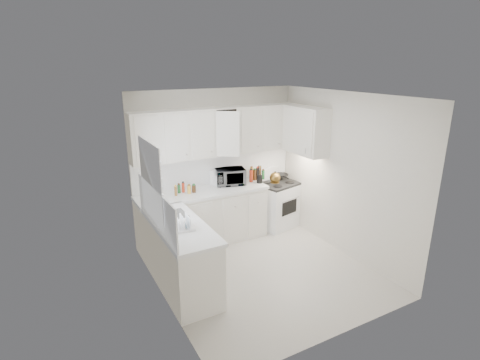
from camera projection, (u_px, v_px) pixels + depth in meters
floor at (262, 271)px, 5.63m from camera, size 3.20×3.20×0.00m
ceiling at (266, 95)px, 4.85m from camera, size 3.20×3.20×0.00m
wall_back at (216, 164)px, 6.58m from camera, size 3.00×0.00×3.00m
wall_front at (345, 234)px, 3.90m from camera, size 3.00×0.00×3.00m
wall_left at (160, 209)px, 4.55m from camera, size 0.00×3.20×3.20m
wall_right at (344, 175)px, 5.92m from camera, size 0.00×3.20×3.20m
window_blinds at (152, 182)px, 4.78m from camera, size 0.06×0.96×1.06m
lower_cabinets_back at (203, 218)px, 6.41m from camera, size 2.22×0.60×0.90m
lower_cabinets_left at (181, 258)px, 5.11m from camera, size 0.60×1.60×0.90m
countertop_back at (203, 192)px, 6.25m from camera, size 2.24×0.64×0.05m
countertop_left at (180, 226)px, 4.98m from camera, size 0.64×1.62×0.05m
backsplash_back at (216, 168)px, 6.59m from camera, size 2.98×0.02×0.55m
backsplash_left at (156, 209)px, 4.75m from camera, size 0.02×1.60×0.55m
upper_cabinets_back at (220, 155)px, 6.38m from camera, size 3.00×0.33×0.80m
upper_cabinets_right at (304, 153)px, 6.47m from camera, size 0.33×0.90×0.80m
sink at (171, 207)px, 5.23m from camera, size 0.42×0.38×0.30m
stove at (278, 198)px, 7.04m from camera, size 0.84×0.74×1.11m
tea_kettle at (275, 177)px, 6.68m from camera, size 0.30×0.28×0.22m
frying_pan at (281, 174)px, 7.13m from camera, size 0.33×0.48×0.04m
microwave at (230, 175)px, 6.55m from camera, size 0.57×0.40×0.35m
rice_cooker at (222, 179)px, 6.51m from camera, size 0.23×0.23×0.22m
paper_towel at (213, 177)px, 6.53m from camera, size 0.12×0.12×0.27m
utensil_crock at (260, 174)px, 6.62m from camera, size 0.13×0.13×0.33m
dish_rack at (179, 222)px, 4.79m from camera, size 0.39×0.31×0.20m
spice_left_0 at (174, 189)px, 6.13m from camera, size 0.06×0.06×0.13m
spice_left_1 at (180, 190)px, 6.08m from camera, size 0.06×0.06×0.13m
spice_left_2 at (182, 188)px, 6.19m from camera, size 0.06×0.06×0.13m
spice_left_3 at (189, 189)px, 6.15m from camera, size 0.06×0.06×0.13m
spice_left_4 at (191, 187)px, 6.26m from camera, size 0.06×0.06×0.13m
sauce_right_0 at (248, 175)px, 6.80m from camera, size 0.06×0.06×0.19m
sauce_right_1 at (252, 176)px, 6.78m from camera, size 0.06×0.06×0.19m
sauce_right_2 at (253, 174)px, 6.85m from camera, size 0.06×0.06×0.19m
sauce_right_3 at (257, 175)px, 6.83m from camera, size 0.06×0.06×0.19m
sauce_right_4 at (258, 173)px, 6.90m from camera, size 0.06×0.06×0.19m
sauce_right_5 at (263, 174)px, 6.88m from camera, size 0.06×0.06×0.19m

